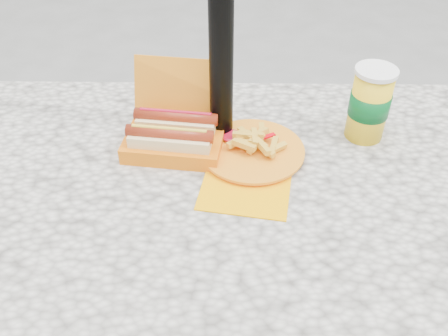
{
  "coord_description": "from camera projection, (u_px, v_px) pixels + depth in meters",
  "views": [
    {
      "loc": [
        0.02,
        -0.75,
        1.42
      ],
      "look_at": [
        0.01,
        -0.01,
        0.8
      ],
      "focal_mm": 40.0,
      "sensor_mm": 36.0,
      "label": 1
    }
  ],
  "objects": [
    {
      "name": "soda_cup",
      "position": [
        370.0,
        104.0,
        1.08
      ],
      "size": [
        0.09,
        0.09,
        0.17
      ],
      "rotation": [
        0.0,
        0.0,
        -0.36
      ],
      "color": "yellow",
      "rests_on": "picnic_table"
    },
    {
      "name": "fries_plate",
      "position": [
        252.0,
        151.0,
        1.07
      ],
      "size": [
        0.23,
        0.31,
        0.04
      ],
      "rotation": [
        0.0,
        0.0,
        0.15
      ],
      "color": "#FDA600",
      "rests_on": "picnic_table"
    },
    {
      "name": "picnic_table",
      "position": [
        220.0,
        222.0,
        1.08
      ],
      "size": [
        1.2,
        0.8,
        0.75
      ],
      "color": "beige",
      "rests_on": "ground"
    },
    {
      "name": "hotdog_box",
      "position": [
        174.0,
        134.0,
        1.07
      ],
      "size": [
        0.23,
        0.21,
        0.16
      ],
      "rotation": [
        0.0,
        0.0,
        -0.12
      ],
      "color": "orange",
      "rests_on": "picnic_table"
    }
  ]
}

